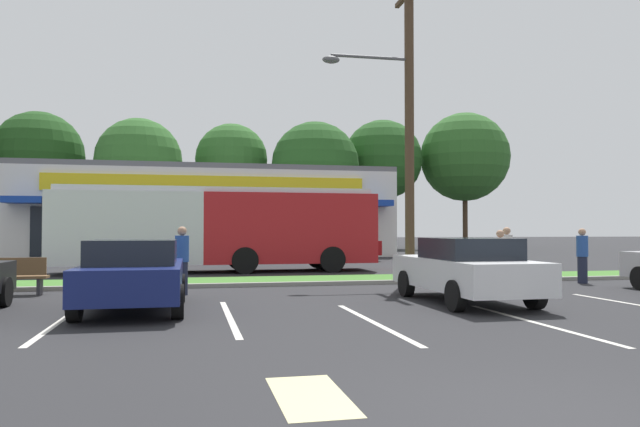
# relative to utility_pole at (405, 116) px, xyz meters

# --- Properties ---
(ground_plane) EXTENTS (240.00, 240.00, 0.00)m
(ground_plane) POSITION_rel_utility_pole_xyz_m (-3.66, -13.72, -5.32)
(ground_plane) COLOR #262628
(grass_median) EXTENTS (56.00, 2.20, 0.12)m
(grass_median) POSITION_rel_utility_pole_xyz_m (-3.66, 0.28, -5.26)
(grass_median) COLOR #427A2D
(grass_median) RESTS_ON ground_plane
(curb_lip) EXTENTS (56.00, 0.24, 0.12)m
(curb_lip) POSITION_rel_utility_pole_xyz_m (-3.66, -0.94, -5.26)
(curb_lip) COLOR gray
(curb_lip) RESTS_ON ground_plane
(parking_stripe_0) EXTENTS (0.12, 4.80, 0.01)m
(parking_stripe_0) POSITION_rel_utility_pole_xyz_m (-9.05, -6.88, -5.32)
(parking_stripe_0) COLOR silver
(parking_stripe_0) RESTS_ON ground_plane
(parking_stripe_1) EXTENTS (0.12, 4.80, 0.01)m
(parking_stripe_1) POSITION_rel_utility_pole_xyz_m (-6.05, -6.89, -5.32)
(parking_stripe_1) COLOR silver
(parking_stripe_1) RESTS_ON ground_plane
(parking_stripe_2) EXTENTS (0.12, 4.80, 0.01)m
(parking_stripe_2) POSITION_rel_utility_pole_xyz_m (-3.59, -8.06, -5.32)
(parking_stripe_2) COLOR silver
(parking_stripe_2) RESTS_ON ground_plane
(parking_stripe_3) EXTENTS (0.12, 4.80, 0.01)m
(parking_stripe_3) POSITION_rel_utility_pole_xyz_m (-0.79, -8.70, -5.32)
(parking_stripe_3) COLOR silver
(parking_stripe_3) RESTS_ON ground_plane
(lot_arrow) EXTENTS (0.70, 1.60, 0.01)m
(lot_arrow) POSITION_rel_utility_pole_xyz_m (-5.61, -12.48, -5.32)
(lot_arrow) COLOR beige
(lot_arrow) RESTS_ON ground_plane
(storefront_building) EXTENTS (22.41, 12.77, 5.47)m
(storefront_building) POSITION_rel_utility_pole_xyz_m (-5.70, 21.99, -2.58)
(storefront_building) COLOR silver
(storefront_building) RESTS_ON ground_plane
(tree_left) EXTENTS (7.05, 7.05, 11.04)m
(tree_left) POSITION_rel_utility_pole_xyz_m (-18.57, 33.08, 2.18)
(tree_left) COLOR #473323
(tree_left) RESTS_ON ground_plane
(tree_mid_left) EXTENTS (6.67, 6.67, 10.32)m
(tree_mid_left) POSITION_rel_utility_pole_xyz_m (-10.70, 30.34, 1.65)
(tree_mid_left) COLOR #473323
(tree_mid_left) RESTS_ON ground_plane
(tree_mid) EXTENTS (6.00, 6.00, 10.51)m
(tree_mid) POSITION_rel_utility_pole_xyz_m (-3.39, 32.35, 2.16)
(tree_mid) COLOR #473323
(tree_mid) RESTS_ON ground_plane
(tree_mid_right) EXTENTS (7.13, 7.13, 10.40)m
(tree_mid_right) POSITION_rel_utility_pole_xyz_m (3.14, 29.39, 1.50)
(tree_mid_right) COLOR #473323
(tree_mid_right) RESTS_ON ground_plane
(tree_right) EXTENTS (6.89, 6.89, 11.17)m
(tree_right) POSITION_rel_utility_pole_xyz_m (9.56, 31.55, 2.39)
(tree_right) COLOR #473323
(tree_right) RESTS_ON ground_plane
(tree_far_right) EXTENTS (7.85, 7.85, 12.04)m
(tree_far_right) POSITION_rel_utility_pole_xyz_m (17.12, 31.20, 2.78)
(tree_far_right) COLOR #473323
(tree_far_right) RESTS_ON ground_plane
(utility_pole) EXTENTS (3.03, 2.40, 9.95)m
(utility_pole) POSITION_rel_utility_pole_xyz_m (0.00, 0.00, 0.00)
(utility_pole) COLOR #4C3826
(utility_pole) RESTS_ON ground_plane
(city_bus) EXTENTS (12.29, 2.79, 3.25)m
(city_bus) POSITION_rel_utility_pole_xyz_m (-5.70, 5.39, -3.56)
(city_bus) COLOR #AD191E
(city_bus) RESTS_ON ground_plane
(bus_stop_bench) EXTENTS (1.60, 0.45, 0.95)m
(bus_stop_bench) POSITION_rel_utility_pole_xyz_m (-11.10, -1.98, -4.82)
(bus_stop_bench) COLOR brown
(bus_stop_bench) RESTS_ON ground_plane
(car_0) EXTENTS (4.34, 1.91, 1.42)m
(car_0) POSITION_rel_utility_pole_xyz_m (-7.15, 11.59, -4.58)
(car_0) COLOR silver
(car_0) RESTS_ON ground_plane
(car_2) EXTENTS (4.76, 1.94, 1.55)m
(car_2) POSITION_rel_utility_pole_xyz_m (0.49, 12.29, -4.52)
(car_2) COLOR maroon
(car_2) RESTS_ON ground_plane
(car_4) EXTENTS (1.97, 4.56, 1.46)m
(car_4) POSITION_rel_utility_pole_xyz_m (-0.69, -5.73, -4.56)
(car_4) COLOR silver
(car_4) RESTS_ON ground_plane
(car_5) EXTENTS (2.01, 4.26, 1.44)m
(car_5) POSITION_rel_utility_pole_xyz_m (-7.89, -5.63, -4.58)
(car_5) COLOR navy
(car_5) RESTS_ON ground_plane
(pedestrian_near_bench) EXTENTS (0.33, 0.33, 1.64)m
(pedestrian_near_bench) POSITION_rel_utility_pole_xyz_m (1.81, -2.76, -4.50)
(pedestrian_near_bench) COLOR #47423D
(pedestrian_near_bench) RESTS_ON ground_plane
(pedestrian_by_pole) EXTENTS (0.35, 0.35, 1.73)m
(pedestrian_by_pole) POSITION_rel_utility_pole_xyz_m (-6.97, -2.77, -4.45)
(pedestrian_by_pole) COLOR #1E2338
(pedestrian_by_pole) RESTS_ON ground_plane
(pedestrian_mid) EXTENTS (0.34, 0.34, 1.69)m
(pedestrian_mid) POSITION_rel_utility_pole_xyz_m (5.02, -1.93, -4.47)
(pedestrian_mid) COLOR #1E2338
(pedestrian_mid) RESTS_ON ground_plane
(pedestrian_far) EXTENTS (0.35, 0.35, 1.72)m
(pedestrian_far) POSITION_rel_utility_pole_xyz_m (2.59, -1.74, -4.46)
(pedestrian_far) COLOR #47423D
(pedestrian_far) RESTS_ON ground_plane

